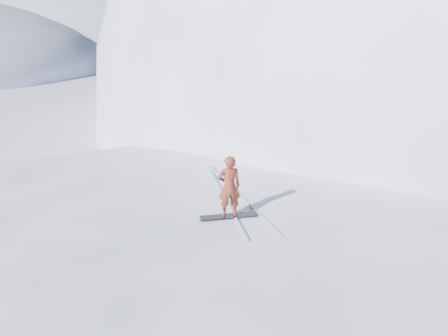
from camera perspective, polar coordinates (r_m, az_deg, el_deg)
The scene contains 7 objects.
near_ridge at distance 14.39m, azimuth 8.81°, elevation -13.57°, with size 36.00×28.00×4.80m, color white.
peak_shoulder at distance 32.18m, azimuth 15.66°, elevation 4.82°, with size 28.00×24.00×18.00m, color white.
far_ridge_c at distance 124.42m, azimuth -26.34°, elevation 14.07°, with size 140.00×90.00×36.00m, color white.
wind_bumps at distance 13.35m, azimuth 3.24°, elevation -16.28°, with size 16.00×14.40×1.00m.
snowboard at distance 12.38m, azimuth 0.66°, elevation -6.29°, with size 1.65×0.31×0.03m, color black.
snowboarder at distance 12.01m, azimuth 0.67°, elevation -2.42°, with size 0.65×0.42×1.77m, color maroon.
board_tracks at distance 13.84m, azimuth 0.85°, elevation -3.37°, with size 1.39×5.99×0.04m.
Camera 1 is at (-2.80, -8.47, 7.82)m, focal length 35.00 mm.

